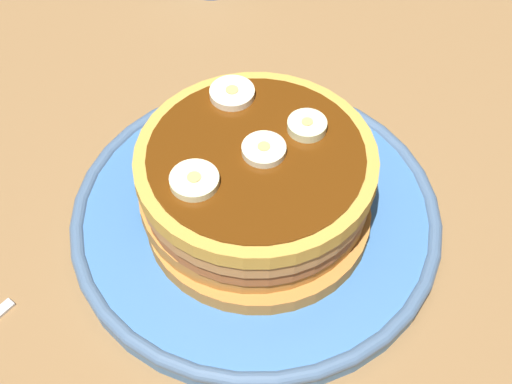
# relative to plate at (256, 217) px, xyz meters

# --- Properties ---
(ground_plane) EXTENTS (1.40, 1.40, 0.03)m
(ground_plane) POSITION_rel_plate_xyz_m (0.00, 0.00, -0.02)
(ground_plane) COLOR olive
(plate) EXTENTS (0.27, 0.27, 0.02)m
(plate) POSITION_rel_plate_xyz_m (0.00, 0.00, 0.00)
(plate) COLOR #3F72B2
(plate) RESTS_ON ground_plane
(pancake_stack) EXTENTS (0.17, 0.17, 0.06)m
(pancake_stack) POSITION_rel_plate_xyz_m (-0.00, 0.00, 0.04)
(pancake_stack) COLOR #C17B37
(pancake_stack) RESTS_ON plate
(banana_slice_0) EXTENTS (0.03, 0.03, 0.01)m
(banana_slice_0) POSITION_rel_plate_xyz_m (-0.01, -0.00, 0.07)
(banana_slice_0) COLOR #EFEAC1
(banana_slice_0) RESTS_ON pancake_stack
(banana_slice_1) EXTENTS (0.03, 0.03, 0.01)m
(banana_slice_1) POSITION_rel_plate_xyz_m (-0.00, -0.06, 0.07)
(banana_slice_1) COLOR #FCEEC6
(banana_slice_1) RESTS_ON pancake_stack
(banana_slice_2) EXTENTS (0.03, 0.03, 0.01)m
(banana_slice_2) POSITION_rel_plate_xyz_m (0.04, 0.01, 0.07)
(banana_slice_2) COLOR #F4F4B7
(banana_slice_2) RESTS_ON pancake_stack
(banana_slice_3) EXTENTS (0.03, 0.03, 0.01)m
(banana_slice_3) POSITION_rel_plate_xyz_m (-0.04, -0.01, 0.07)
(banana_slice_3) COLOR #EAF0B2
(banana_slice_3) RESTS_ON pancake_stack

